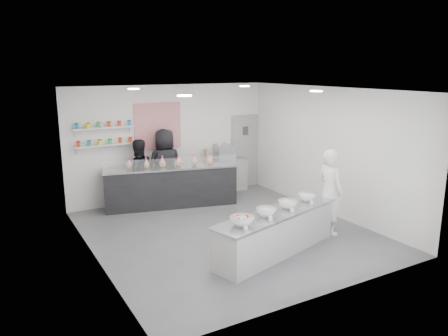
# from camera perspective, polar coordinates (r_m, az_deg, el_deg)

# --- Properties ---
(floor) EXTENTS (6.00, 6.00, 0.00)m
(floor) POSITION_cam_1_polar(r_m,az_deg,el_deg) (9.39, 0.47, -8.40)
(floor) COLOR #515156
(floor) RESTS_ON ground
(ceiling) EXTENTS (6.00, 6.00, 0.00)m
(ceiling) POSITION_cam_1_polar(r_m,az_deg,el_deg) (8.75, 0.50, 10.20)
(ceiling) COLOR white
(ceiling) RESTS_ON floor
(back_wall) EXTENTS (5.50, 0.00, 5.50)m
(back_wall) POSITION_cam_1_polar(r_m,az_deg,el_deg) (11.60, -6.99, 3.35)
(back_wall) COLOR white
(back_wall) RESTS_ON floor
(left_wall) EXTENTS (0.00, 6.00, 6.00)m
(left_wall) POSITION_cam_1_polar(r_m,az_deg,el_deg) (7.97, -16.88, -1.57)
(left_wall) COLOR white
(left_wall) RESTS_ON floor
(right_wall) EXTENTS (0.00, 6.00, 6.00)m
(right_wall) POSITION_cam_1_polar(r_m,az_deg,el_deg) (10.58, 13.49, 2.14)
(right_wall) COLOR white
(right_wall) RESTS_ON floor
(back_door) EXTENTS (0.88, 0.04, 2.10)m
(back_door) POSITION_cam_1_polar(r_m,az_deg,el_deg) (12.70, 2.73, 2.21)
(back_door) COLOR gray
(back_door) RESTS_ON floor
(pattern_panel) EXTENTS (1.25, 0.03, 1.20)m
(pattern_panel) POSITION_cam_1_polar(r_m,az_deg,el_deg) (11.38, -8.63, 5.40)
(pattern_panel) COLOR red
(pattern_panel) RESTS_ON back_wall
(jar_shelf_lower) EXTENTS (1.45, 0.22, 0.04)m
(jar_shelf_lower) POSITION_cam_1_polar(r_m,az_deg,el_deg) (10.94, -15.28, 2.93)
(jar_shelf_lower) COLOR silver
(jar_shelf_lower) RESTS_ON back_wall
(jar_shelf_upper) EXTENTS (1.45, 0.22, 0.04)m
(jar_shelf_upper) POSITION_cam_1_polar(r_m,az_deg,el_deg) (10.88, -15.41, 5.11)
(jar_shelf_upper) COLOR silver
(jar_shelf_upper) RESTS_ON back_wall
(preserve_jars) EXTENTS (1.45, 0.10, 0.56)m
(preserve_jars) POSITION_cam_1_polar(r_m,az_deg,el_deg) (10.88, -15.34, 4.37)
(preserve_jars) COLOR #FF3A14
(preserve_jars) RESTS_ON jar_shelf_lower
(downlight_0) EXTENTS (0.24, 0.24, 0.02)m
(downlight_0) POSITION_cam_1_polar(r_m,az_deg,el_deg) (7.22, -5.20, 9.39)
(downlight_0) COLOR white
(downlight_0) RESTS_ON ceiling
(downlight_1) EXTENTS (0.24, 0.24, 0.02)m
(downlight_1) POSITION_cam_1_polar(r_m,az_deg,el_deg) (8.76, 11.95, 9.80)
(downlight_1) COLOR white
(downlight_1) RESTS_ON ceiling
(downlight_2) EXTENTS (0.24, 0.24, 0.02)m
(downlight_2) POSITION_cam_1_polar(r_m,az_deg,el_deg) (9.65, -11.74, 10.08)
(downlight_2) COLOR white
(downlight_2) RESTS_ON ceiling
(downlight_3) EXTENTS (0.24, 0.24, 0.02)m
(downlight_3) POSITION_cam_1_polar(r_m,az_deg,el_deg) (10.85, 2.69, 10.63)
(downlight_3) COLOR white
(downlight_3) RESTS_ON ceiling
(prep_counter) EXTENTS (3.03, 1.46, 0.81)m
(prep_counter) POSITION_cam_1_polar(r_m,az_deg,el_deg) (8.34, 6.88, -8.35)
(prep_counter) COLOR #A6A6A1
(prep_counter) RESTS_ON floor
(back_bar) EXTENTS (3.35, 1.38, 1.02)m
(back_bar) POSITION_cam_1_polar(r_m,az_deg,el_deg) (11.01, -6.90, -2.45)
(back_bar) COLOR black
(back_bar) RESTS_ON floor
(sneeze_guard) EXTENTS (3.17, 0.79, 0.28)m
(sneeze_guard) POSITION_cam_1_polar(r_m,az_deg,el_deg) (10.57, -6.75, 0.55)
(sneeze_guard) COLOR white
(sneeze_guard) RESTS_ON back_bar
(espresso_ledge) EXTENTS (1.25, 0.40, 0.93)m
(espresso_ledge) POSITION_cam_1_polar(r_m,az_deg,el_deg) (12.29, 0.22, -0.95)
(espresso_ledge) COLOR #A6A6A1
(espresso_ledge) RESTS_ON floor
(espresso_machine) EXTENTS (0.53, 0.37, 0.41)m
(espresso_machine) POSITION_cam_1_polar(r_m,az_deg,el_deg) (12.12, -0.01, 2.08)
(espresso_machine) COLOR #93969E
(espresso_machine) RESTS_ON espresso_ledge
(cup_stacks) EXTENTS (0.24, 0.24, 0.34)m
(cup_stacks) POSITION_cam_1_polar(r_m,az_deg,el_deg) (11.89, -2.07, 1.70)
(cup_stacks) COLOR tan
(cup_stacks) RESTS_ON espresso_ledge
(prep_bowls) EXTENTS (2.37, 1.10, 0.15)m
(prep_bowls) POSITION_cam_1_polar(r_m,az_deg,el_deg) (8.18, 6.97, -5.22)
(prep_bowls) COLOR white
(prep_bowls) RESTS_ON prep_counter
(label_cards) EXTENTS (2.01, 0.04, 0.07)m
(label_cards) POSITION_cam_1_polar(r_m,az_deg,el_deg) (7.75, 8.28, -6.63)
(label_cards) COLOR white
(label_cards) RESTS_ON prep_counter
(cookie_bags) EXTENTS (2.14, 0.68, 0.29)m
(cookie_bags) POSITION_cam_1_polar(r_m,az_deg,el_deg) (10.85, -7.00, 0.89)
(cookie_bags) COLOR pink
(cookie_bags) RESTS_ON back_bar
(woman_prep) EXTENTS (0.46, 0.68, 1.81)m
(woman_prep) POSITION_cam_1_polar(r_m,az_deg,el_deg) (9.34, 13.66, -3.03)
(woman_prep) COLOR white
(woman_prep) RESTS_ON floor
(staff_left) EXTENTS (0.86, 0.68, 1.72)m
(staff_left) POSITION_cam_1_polar(r_m,az_deg,el_deg) (11.00, -11.13, -0.74)
(staff_left) COLOR black
(staff_left) RESTS_ON floor
(staff_right) EXTENTS (0.97, 0.65, 1.93)m
(staff_right) POSITION_cam_1_polar(r_m,az_deg,el_deg) (11.22, -7.68, 0.22)
(staff_right) COLOR black
(staff_right) RESTS_ON floor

